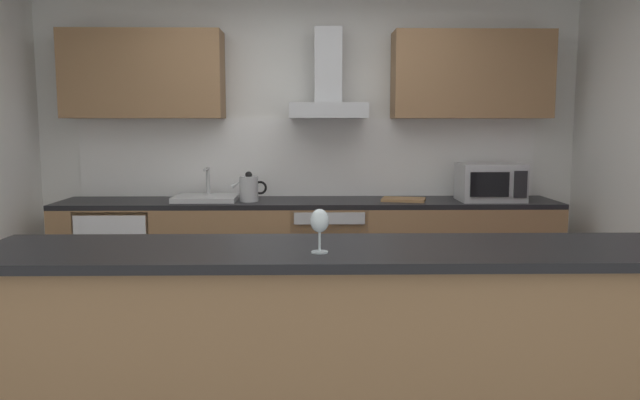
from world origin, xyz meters
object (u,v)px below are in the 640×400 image
object	(u,v)px
kettle	(249,188)
range_hood	(328,90)
oven	(328,254)
refrigerator	(122,259)
sink	(206,197)
wine_glass	(320,222)
microwave	(490,182)
chopping_board	(404,200)

from	to	relation	value
kettle	range_hood	size ratio (longest dim) A/B	0.40
oven	kettle	distance (m)	0.84
refrigerator	kettle	bearing A→B (deg)	-1.71
sink	wine_glass	world-z (taller)	wine_glass
microwave	chopping_board	size ratio (longest dim) A/B	1.47
oven	kettle	world-z (taller)	kettle
oven	kettle	bearing A→B (deg)	-176.95
refrigerator	chopping_board	world-z (taller)	chopping_board
sink	kettle	distance (m)	0.36
kettle	wine_glass	size ratio (longest dim) A/B	1.62
kettle	chopping_board	bearing A→B (deg)	0.46
microwave	refrigerator	bearing A→B (deg)	179.51
refrigerator	sink	bearing A→B (deg)	1.15
kettle	range_hood	bearing A→B (deg)	14.45
microwave	kettle	size ratio (longest dim) A/B	1.73
kettle	range_hood	xyz separation A→B (m)	(0.63, 0.16, 0.78)
range_hood	kettle	bearing A→B (deg)	-165.55
wine_glass	sink	bearing A→B (deg)	109.33
chopping_board	sink	bearing A→B (deg)	178.75
sink	range_hood	distance (m)	1.31
microwave	range_hood	world-z (taller)	range_hood
microwave	oven	bearing A→B (deg)	178.77
microwave	sink	world-z (taller)	microwave
chopping_board	wine_glass	bearing A→B (deg)	-106.34
range_hood	wine_glass	world-z (taller)	range_hood
chopping_board	refrigerator	bearing A→B (deg)	179.47
oven	sink	size ratio (longest dim) A/B	1.60
microwave	wine_glass	world-z (taller)	microwave
kettle	wine_glass	bearing A→B (deg)	-77.96
refrigerator	wine_glass	xyz separation A→B (m)	(1.56, -2.47, 0.70)
refrigerator	wine_glass	bearing A→B (deg)	-57.79
refrigerator	sink	distance (m)	0.85
oven	range_hood	size ratio (longest dim) A/B	1.11
oven	range_hood	bearing A→B (deg)	90.00
sink	wine_glass	distance (m)	2.64
microwave	range_hood	xyz separation A→B (m)	(-1.30, 0.16, 0.74)
oven	chopping_board	distance (m)	0.75
sink	microwave	bearing A→B (deg)	-0.97
refrigerator	sink	size ratio (longest dim) A/B	1.70
oven	chopping_board	xyz separation A→B (m)	(0.60, -0.02, 0.45)
oven	wine_glass	distance (m)	2.56
sink	kettle	world-z (taller)	sink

